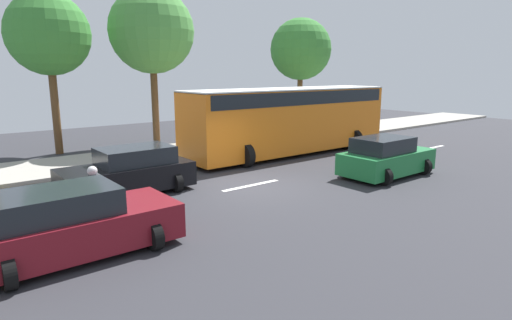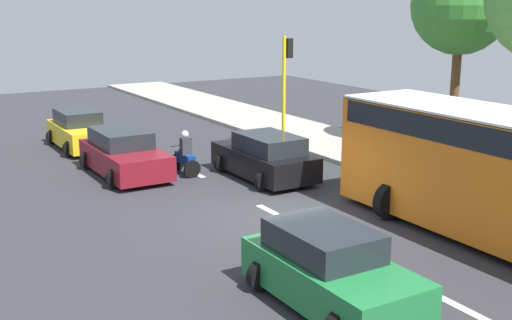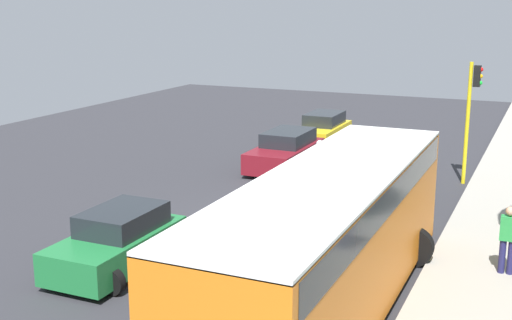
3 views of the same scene
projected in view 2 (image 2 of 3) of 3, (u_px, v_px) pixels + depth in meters
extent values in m
cube|color=#2D2D33|center=(281.00, 219.00, 17.74)|extent=(40.00, 60.00, 0.10)
cube|color=#9E998E|center=(460.00, 180.00, 21.20)|extent=(4.00, 60.00, 0.15)
cube|color=white|center=(447.00, 301.00, 12.72)|extent=(0.20, 2.40, 0.01)
cube|color=white|center=(281.00, 217.00, 17.73)|extent=(0.20, 2.40, 0.01)
cube|color=white|center=(188.00, 170.00, 22.73)|extent=(0.20, 2.40, 0.01)
cube|color=white|center=(129.00, 140.00, 27.74)|extent=(0.20, 2.40, 0.01)
cube|color=black|center=(264.00, 161.00, 21.62)|extent=(1.84, 4.16, 0.80)
cube|color=#1E2328|center=(269.00, 143.00, 21.18)|extent=(1.55, 2.33, 0.56)
cylinder|color=black|center=(223.00, 163.00, 22.42)|extent=(0.64, 0.22, 0.64)
cylinder|color=black|center=(263.00, 157.00, 23.23)|extent=(0.64, 0.22, 0.64)
cylinder|color=black|center=(265.00, 181.00, 20.13)|extent=(0.64, 0.22, 0.64)
cylinder|color=black|center=(307.00, 174.00, 20.94)|extent=(0.64, 0.22, 0.64)
cube|color=maroon|center=(125.00, 159.00, 21.94)|extent=(1.88, 4.35, 0.80)
cube|color=#1E2328|center=(121.00, 138.00, 22.07)|extent=(1.58, 2.44, 0.56)
cylinder|color=black|center=(165.00, 172.00, 21.22)|extent=(0.64, 0.22, 0.64)
cylinder|color=black|center=(116.00, 179.00, 20.39)|extent=(0.64, 0.22, 0.64)
cylinder|color=black|center=(134.00, 155.00, 23.61)|extent=(0.64, 0.22, 0.64)
cylinder|color=black|center=(89.00, 160.00, 22.78)|extent=(0.64, 0.22, 0.64)
cube|color=#1E7238|center=(332.00, 279.00, 12.40)|extent=(1.80, 3.89, 0.80)
cube|color=#1E2328|center=(323.00, 240.00, 12.50)|extent=(1.51, 2.18, 0.56)
cylinder|color=black|center=(409.00, 307.00, 11.78)|extent=(0.64, 0.22, 0.64)
cylinder|color=black|center=(324.00, 260.00, 13.92)|extent=(0.64, 0.22, 0.64)
cylinder|color=black|center=(262.00, 275.00, 13.14)|extent=(0.64, 0.22, 0.64)
cube|color=yellow|center=(81.00, 135.00, 25.99)|extent=(1.72, 3.95, 0.80)
cube|color=#1E2328|center=(77.00, 117.00, 26.09)|extent=(1.45, 2.21, 0.56)
cylinder|color=black|center=(110.00, 144.00, 25.33)|extent=(0.64, 0.22, 0.64)
cylinder|color=black|center=(71.00, 149.00, 24.58)|extent=(0.64, 0.22, 0.64)
cylinder|color=black|center=(90.00, 133.00, 27.51)|extent=(0.64, 0.22, 0.64)
cylinder|color=black|center=(54.00, 137.00, 26.76)|extent=(0.64, 0.22, 0.64)
cylinder|color=black|center=(390.00, 201.00, 17.48)|extent=(1.00, 0.30, 1.00)
cylinder|color=black|center=(448.00, 189.00, 18.58)|extent=(1.00, 0.30, 1.00)
cylinder|color=black|center=(177.00, 162.00, 22.65)|extent=(0.60, 0.10, 0.60)
cylinder|color=black|center=(192.00, 169.00, 21.65)|extent=(0.60, 0.10, 0.60)
cube|color=navy|center=(185.00, 158.00, 22.05)|extent=(0.28, 1.10, 0.36)
sphere|color=navy|center=(182.00, 152.00, 22.18)|extent=(0.32, 0.32, 0.32)
cylinder|color=black|center=(178.00, 146.00, 22.43)|extent=(0.55, 0.04, 0.04)
cube|color=#333338|center=(186.00, 146.00, 21.86)|extent=(0.36, 0.24, 0.60)
sphere|color=silver|center=(185.00, 134.00, 21.81)|extent=(0.26, 0.26, 0.26)
cylinder|color=#1E1E4C|center=(497.00, 177.00, 19.65)|extent=(0.16, 0.16, 0.85)
cylinder|color=#1E1E4C|center=(501.00, 176.00, 19.75)|extent=(0.16, 0.16, 0.85)
cube|color=#268C3F|center=(501.00, 153.00, 19.53)|extent=(0.40, 0.24, 0.60)
sphere|color=tan|center=(502.00, 139.00, 19.42)|extent=(0.22, 0.22, 0.22)
cylinder|color=yellow|center=(284.00, 93.00, 25.54)|extent=(0.14, 0.14, 4.50)
cube|color=black|center=(289.00, 48.00, 25.23)|extent=(0.24, 0.24, 0.76)
sphere|color=red|center=(292.00, 42.00, 25.24)|extent=(0.16, 0.16, 0.16)
sphere|color=#F2A50C|center=(292.00, 48.00, 25.29)|extent=(0.16, 0.16, 0.16)
sphere|color=green|center=(291.00, 54.00, 25.35)|extent=(0.16, 0.16, 0.16)
cylinder|color=brown|center=(454.00, 96.00, 25.54)|extent=(0.36, 0.36, 4.31)
sphere|color=#387F33|center=(461.00, 5.00, 24.72)|extent=(3.79, 3.79, 3.79)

